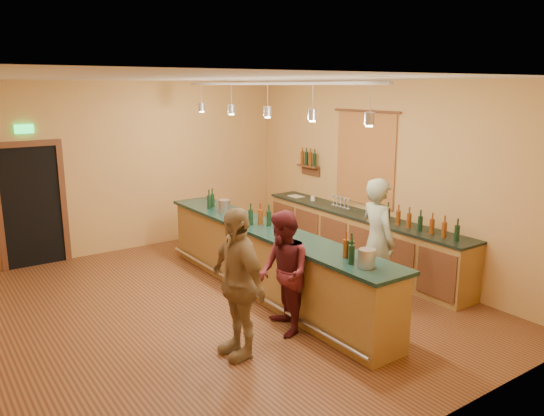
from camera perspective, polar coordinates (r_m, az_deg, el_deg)
floor at (r=7.76m, az=-5.93°, el=-10.63°), size 7.00×7.00×0.00m
ceiling at (r=7.12m, az=-6.54°, el=13.70°), size 6.50×7.00×0.02m
wall_back at (r=10.44m, az=-15.54°, el=4.25°), size 6.50×0.02×3.20m
wall_front at (r=4.62m, az=15.30°, el=-6.44°), size 6.50×0.02×3.20m
wall_right at (r=9.25m, az=11.74°, el=3.38°), size 0.02×7.00×3.20m
doorway at (r=10.07m, az=-24.45°, el=0.50°), size 1.15×0.09×2.48m
tapestry at (r=9.47m, az=9.97°, el=5.21°), size 0.03×1.40×1.60m
bottle_shelf at (r=10.57m, az=3.96°, el=5.15°), size 0.17×0.55×0.54m
back_counter at (r=9.42m, az=9.46°, el=-3.30°), size 0.60×4.55×1.27m
tasting_bar at (r=7.98m, az=-0.45°, el=-5.24°), size 0.73×5.10×1.38m
pendant_track at (r=7.58m, az=-0.48°, el=12.09°), size 0.11×4.60×0.50m
bartender at (r=7.77m, az=11.27°, el=-3.55°), size 0.55×0.74×1.85m
customer_a at (r=6.73m, az=1.23°, el=-7.03°), size 0.82×0.92×1.59m
customer_b at (r=6.17m, az=-3.76°, el=-8.04°), size 0.45×1.05×1.78m
bar_stool at (r=8.88m, az=-0.16°, el=-3.89°), size 0.33×0.33×0.67m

